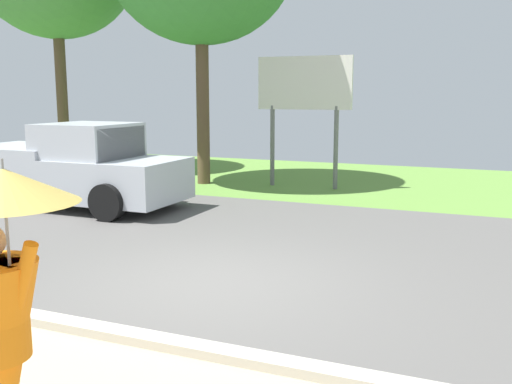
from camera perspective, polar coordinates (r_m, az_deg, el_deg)
ground_plane at (r=10.59m, az=2.81°, el=-4.42°), size 40.00×22.00×0.20m
pickup_truck at (r=13.69m, az=-17.57°, el=2.26°), size 5.20×2.28×1.88m
roadside_billboard at (r=15.72m, az=4.76°, el=9.71°), size 2.60×0.12×3.50m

